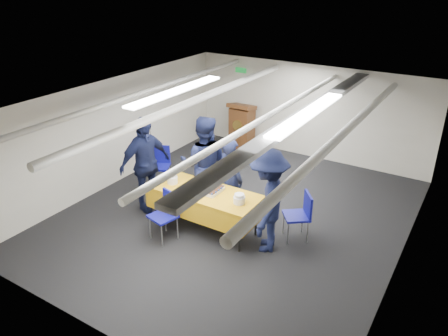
{
  "coord_description": "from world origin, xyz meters",
  "views": [
    {
      "loc": [
        3.65,
        -6.31,
        4.37
      ],
      "look_at": [
        -0.13,
        -0.2,
        1.05
      ],
      "focal_mm": 35.0,
      "sensor_mm": 36.0,
      "label": 1
    }
  ],
  "objects": [
    {
      "name": "ground",
      "position": [
        0.0,
        0.0,
        0.0
      ],
      "size": [
        7.0,
        7.0,
        0.0
      ],
      "primitive_type": "plane",
      "color": "black",
      "rests_on": "ground"
    },
    {
      "name": "room_shell",
      "position": [
        0.09,
        0.41,
        1.81
      ],
      "size": [
        6.0,
        7.0,
        2.3
      ],
      "color": "silver",
      "rests_on": "ground"
    },
    {
      "name": "serving_table",
      "position": [
        -0.25,
        -0.69,
        0.56
      ],
      "size": [
        2.05,
        0.83,
        0.77
      ],
      "color": "black",
      "rests_on": "ground"
    },
    {
      "name": "sheet_cake",
      "position": [
        -0.2,
        -0.65,
        0.81
      ],
      "size": [
        0.51,
        0.4,
        0.09
      ],
      "color": "white",
      "rests_on": "serving_table"
    },
    {
      "name": "plate_stack_left",
      "position": [
        -0.91,
        -0.74,
        0.85
      ],
      "size": [
        0.19,
        0.19,
        0.18
      ],
      "color": "white",
      "rests_on": "serving_table"
    },
    {
      "name": "plate_stack_right",
      "position": [
        0.5,
        -0.74,
        0.85
      ],
      "size": [
        0.2,
        0.2,
        0.17
      ],
      "color": "white",
      "rests_on": "serving_table"
    },
    {
      "name": "podium",
      "position": [
        -1.6,
        3.05,
        0.61
      ],
      "size": [
        0.62,
        0.53,
        1.25
      ],
      "color": "brown",
      "rests_on": "ground"
    },
    {
      "name": "chair_near",
      "position": [
        -0.64,
        -1.27,
        0.53
      ],
      "size": [
        0.51,
        0.51,
        0.87
      ],
      "color": "gray",
      "rests_on": "ground"
    },
    {
      "name": "chair_right",
      "position": [
        1.36,
        -0.07,
        0.53
      ],
      "size": [
        0.59,
        0.59,
        0.87
      ],
      "color": "gray",
      "rests_on": "ground"
    },
    {
      "name": "chair_left",
      "position": [
        -2.08,
        0.31,
        0.53
      ],
      "size": [
        0.55,
        0.55,
        0.87
      ],
      "color": "gray",
      "rests_on": "ground"
    },
    {
      "name": "sailor_a",
      "position": [
        -0.09,
        -0.04,
        0.79
      ],
      "size": [
        0.66,
        0.53,
        1.58
      ],
      "primitive_type": "imported",
      "rotation": [
        0.0,
        0.0,
        2.85
      ],
      "color": "black",
      "rests_on": "ground"
    },
    {
      "name": "sailor_b",
      "position": [
        -0.67,
        -0.06,
        0.95
      ],
      "size": [
        1.15,
        1.07,
        1.9
      ],
      "primitive_type": "imported",
      "rotation": [
        0.0,
        0.0,
        3.62
      ],
      "color": "black",
      "rests_on": "ground"
    },
    {
      "name": "sailor_c",
      "position": [
        -1.62,
        -0.66,
        0.95
      ],
      "size": [
        0.71,
        1.19,
        1.89
      ],
      "primitive_type": "imported",
      "rotation": [
        0.0,
        0.0,
        1.34
      ],
      "color": "black",
      "rests_on": "ground"
    },
    {
      "name": "sailor_d",
      "position": [
        0.98,
        -0.64,
        0.9
      ],
      "size": [
        1.0,
        1.31,
        1.79
      ],
      "primitive_type": "imported",
      "rotation": [
        0.0,
        0.0,
        -1.25
      ],
      "color": "black",
      "rests_on": "ground"
    }
  ]
}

